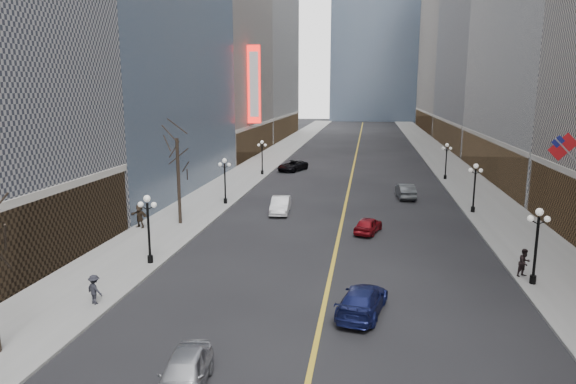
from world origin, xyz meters
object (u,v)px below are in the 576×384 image
(streetlamp_west_3, at_px, (262,154))
(car_sb_near, at_px, (362,300))
(streetlamp_east_1, at_px, (537,238))
(car_nb_near, at_px, (184,373))
(car_nb_mid, at_px, (280,205))
(streetlamp_west_1, at_px, (148,222))
(car_sb_mid, at_px, (368,225))
(streetlamp_east_3, at_px, (446,157))
(car_sb_far, at_px, (405,191))
(streetlamp_east_2, at_px, (475,183))
(streetlamp_west_2, at_px, (225,176))
(car_nb_far, at_px, (293,166))

(streetlamp_west_3, relative_size, car_sb_near, 0.91)
(streetlamp_east_1, relative_size, car_sb_near, 0.91)
(streetlamp_east_1, height_order, car_nb_near, streetlamp_east_1)
(car_nb_near, bearing_deg, car_nb_mid, 85.67)
(streetlamp_east_1, relative_size, streetlamp_west_1, 1.00)
(car_sb_mid, bearing_deg, streetlamp_east_3, -94.08)
(streetlamp_west_1, xyz_separation_m, car_sb_near, (13.80, -5.34, -2.18))
(streetlamp_west_1, height_order, car_sb_far, streetlamp_west_1)
(car_nb_near, height_order, car_sb_far, car_sb_far)
(streetlamp_east_1, bearing_deg, streetlamp_east_2, 90.00)
(streetlamp_west_2, relative_size, car_nb_mid, 0.98)
(streetlamp_west_2, relative_size, car_sb_mid, 1.18)
(streetlamp_east_3, distance_m, streetlamp_west_3, 23.60)
(streetlamp_east_2, height_order, car_sb_near, streetlamp_east_2)
(streetlamp_east_2, xyz_separation_m, car_nb_far, (-20.15, 22.38, -2.16))
(streetlamp_west_2, xyz_separation_m, car_sb_mid, (14.06, -8.08, -2.25))
(streetlamp_east_2, bearing_deg, streetlamp_west_2, 180.00)
(car_sb_mid, bearing_deg, streetlamp_east_1, 149.89)
(streetlamp_east_1, height_order, streetlamp_west_1, same)
(car_nb_mid, relative_size, car_nb_far, 0.86)
(car_sb_mid, bearing_deg, streetlamp_west_1, 51.23)
(streetlamp_east_1, xyz_separation_m, streetlamp_west_2, (-23.60, 18.00, 0.00))
(car_nb_near, xyz_separation_m, car_sb_far, (10.67, 37.36, 0.04))
(streetlamp_west_3, bearing_deg, car_sb_far, -33.78)
(car_nb_near, bearing_deg, streetlamp_west_2, 96.20)
(streetlamp_east_2, bearing_deg, car_nb_far, 131.99)
(streetlamp_west_3, bearing_deg, car_nb_mid, -73.77)
(streetlamp_east_1, height_order, car_nb_far, streetlamp_east_1)
(streetlamp_west_2, distance_m, streetlamp_west_3, 18.00)
(streetlamp_east_3, height_order, streetlamp_west_2, same)
(streetlamp_east_2, xyz_separation_m, car_nb_near, (-16.38, -31.33, -2.17))
(streetlamp_east_2, distance_m, car_sb_far, 8.58)
(streetlamp_east_3, relative_size, car_nb_mid, 0.98)
(streetlamp_west_1, bearing_deg, streetlamp_east_2, 37.33)
(streetlamp_east_1, xyz_separation_m, car_sb_far, (-5.71, 24.03, -2.13))
(streetlamp_east_1, bearing_deg, car_sb_mid, 133.87)
(car_sb_near, distance_m, car_sb_mid, 15.27)
(car_sb_near, relative_size, car_sb_far, 1.05)
(streetlamp_east_3, height_order, car_sb_near, streetlamp_east_3)
(streetlamp_west_3, xyz_separation_m, car_nb_far, (3.45, 4.38, -2.16))
(car_nb_mid, distance_m, car_sb_mid, 9.75)
(streetlamp_east_1, xyz_separation_m, streetlamp_east_2, (0.00, 18.00, 0.00))
(car_nb_near, relative_size, car_nb_far, 0.80)
(streetlamp_west_3, relative_size, car_sb_mid, 1.18)
(streetlamp_east_1, relative_size, car_sb_far, 0.96)
(streetlamp_east_3, relative_size, car_sb_mid, 1.18)
(streetlamp_west_1, distance_m, car_sb_near, 14.96)
(car_nb_mid, xyz_separation_m, car_nb_far, (-2.54, 24.98, -0.02))
(car_nb_mid, height_order, car_nb_far, car_nb_mid)
(car_nb_mid, xyz_separation_m, car_sb_far, (11.89, 8.63, 0.01))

